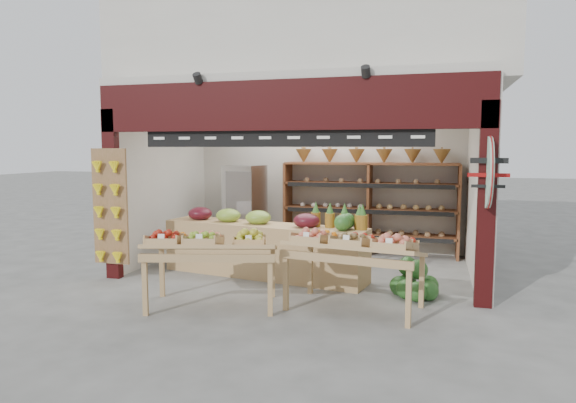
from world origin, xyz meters
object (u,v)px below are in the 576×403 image
(mid_counter, at_px, (263,247))
(watermelon_pile, at_px, (414,283))
(display_table_left, at_px, (204,244))
(display_table_right, at_px, (355,245))
(refrigerator, at_px, (245,208))
(back_shelving, at_px, (370,189))
(cardboard_stack, at_px, (199,249))

(mid_counter, bearing_deg, watermelon_pile, -12.59)
(display_table_left, height_order, display_table_right, display_table_right)
(refrigerator, distance_m, mid_counter, 2.10)
(back_shelving, bearing_deg, mid_counter, -122.41)
(display_table_right, bearing_deg, mid_counter, 142.10)
(display_table_left, bearing_deg, refrigerator, 102.03)
(back_shelving, height_order, mid_counter, back_shelving)
(back_shelving, xyz_separation_m, display_table_right, (0.25, -3.53, -0.44))
(cardboard_stack, bearing_deg, display_table_left, -62.63)
(back_shelving, relative_size, display_table_right, 1.86)
(cardboard_stack, height_order, display_table_left, display_table_left)
(cardboard_stack, xyz_separation_m, mid_counter, (1.43, -0.62, 0.23))
(mid_counter, bearing_deg, cardboard_stack, 156.73)
(back_shelving, bearing_deg, refrigerator, -170.09)
(watermelon_pile, bearing_deg, cardboard_stack, 163.25)
(refrigerator, relative_size, display_table_right, 0.96)
(back_shelving, distance_m, watermelon_pile, 3.12)
(back_shelving, xyz_separation_m, cardboard_stack, (-2.85, -1.62, -1.04))
(cardboard_stack, xyz_separation_m, watermelon_pile, (3.81, -1.15, -0.04))
(display_table_right, height_order, watermelon_pile, display_table_right)
(watermelon_pile, bearing_deg, display_table_left, -156.63)
(refrigerator, distance_m, display_table_left, 3.56)
(mid_counter, bearing_deg, display_table_left, -98.53)
(cardboard_stack, bearing_deg, watermelon_pile, -16.75)
(back_shelving, distance_m, display_table_left, 4.27)
(cardboard_stack, height_order, display_table_right, display_table_right)
(cardboard_stack, relative_size, watermelon_pile, 1.48)
(display_table_left, relative_size, display_table_right, 1.03)
(watermelon_pile, bearing_deg, mid_counter, 167.41)
(display_table_right, bearing_deg, watermelon_pile, 46.81)
(back_shelving, height_order, display_table_right, back_shelving)
(back_shelving, bearing_deg, watermelon_pile, -70.82)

